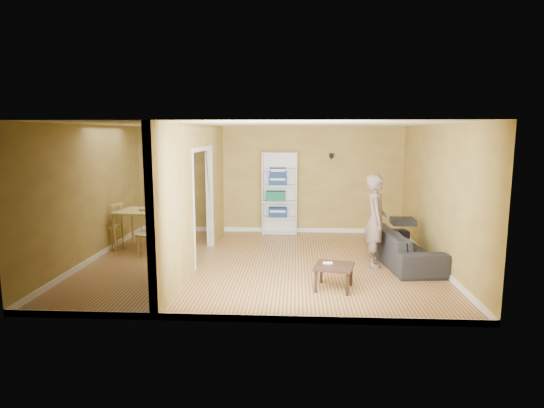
# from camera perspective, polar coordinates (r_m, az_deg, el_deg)

# --- Properties ---
(room_shell) EXTENTS (6.50, 6.50, 6.50)m
(room_shell) POSITION_cam_1_polar(r_m,az_deg,el_deg) (8.44, -1.43, 1.14)
(room_shell) COLOR tan
(room_shell) RESTS_ON ground
(partition) EXTENTS (0.22, 5.50, 2.60)m
(partition) POSITION_cam_1_polar(r_m,az_deg,el_deg) (8.62, -9.41, 1.18)
(partition) COLOR tan
(partition) RESTS_ON ground
(wall_speaker) EXTENTS (0.10, 0.10, 0.10)m
(wall_speaker) POSITION_cam_1_polar(r_m,az_deg,el_deg) (11.07, 7.47, 6.04)
(wall_speaker) COLOR black
(wall_speaker) RESTS_ON room_shell
(sofa) EXTENTS (2.27, 1.17, 0.83)m
(sofa) POSITION_cam_1_polar(r_m,az_deg,el_deg) (8.92, 16.27, -4.58)
(sofa) COLOR black
(sofa) RESTS_ON ground
(person) EXTENTS (0.78, 0.63, 2.00)m
(person) POSITION_cam_1_polar(r_m,az_deg,el_deg) (8.50, 12.91, -1.06)
(person) COLOR slate
(person) RESTS_ON ground
(bookshelf) EXTENTS (0.84, 0.37, 1.99)m
(bookshelf) POSITION_cam_1_polar(r_m,az_deg,el_deg) (11.04, 0.96, 1.39)
(bookshelf) COLOR white
(bookshelf) RESTS_ON ground
(paper_box_navy_a) EXTENTS (0.43, 0.28, 0.22)m
(paper_box_navy_a) POSITION_cam_1_polar(r_m,az_deg,el_deg) (11.07, 0.75, -1.02)
(paper_box_navy_a) COLOR navy
(paper_box_navy_a) RESTS_ON bookshelf
(paper_box_teal) EXTENTS (0.46, 0.30, 0.24)m
(paper_box_teal) POSITION_cam_1_polar(r_m,az_deg,el_deg) (11.01, 0.49, 1.01)
(paper_box_teal) COLOR teal
(paper_box_teal) RESTS_ON bookshelf
(paper_box_navy_b) EXTENTS (0.42, 0.27, 0.21)m
(paper_box_navy_b) POSITION_cam_1_polar(r_m,az_deg,el_deg) (10.96, 0.75, 2.97)
(paper_box_navy_b) COLOR navy
(paper_box_navy_b) RESTS_ON bookshelf
(paper_box_navy_c) EXTENTS (0.39, 0.26, 0.20)m
(paper_box_navy_c) POSITION_cam_1_polar(r_m,az_deg,el_deg) (10.94, 0.75, 3.98)
(paper_box_navy_c) COLOR navy
(paper_box_navy_c) RESTS_ON bookshelf
(coffee_table) EXTENTS (0.58, 0.58, 0.39)m
(coffee_table) POSITION_cam_1_polar(r_m,az_deg,el_deg) (7.27, 7.78, -8.06)
(coffee_table) COLOR #342015
(coffee_table) RESTS_ON ground
(game_controller) EXTENTS (0.15, 0.04, 0.03)m
(game_controller) POSITION_cam_1_polar(r_m,az_deg,el_deg) (7.32, 6.99, -7.34)
(game_controller) COLOR white
(game_controller) RESTS_ON coffee_table
(dining_table) EXTENTS (1.31, 0.87, 0.82)m
(dining_table) POSITION_cam_1_polar(r_m,az_deg,el_deg) (9.95, -15.17, -1.25)
(dining_table) COLOR tan
(dining_table) RESTS_ON ground
(chair_left) EXTENTS (0.59, 0.59, 0.98)m
(chair_left) POSITION_cam_1_polar(r_m,az_deg,el_deg) (10.24, -19.49, -2.57)
(chair_left) COLOR tan
(chair_left) RESTS_ON ground
(chair_near) EXTENTS (0.47, 0.47, 0.93)m
(chair_near) POSITION_cam_1_polar(r_m,az_deg,el_deg) (9.44, -15.50, -3.50)
(chair_near) COLOR tan
(chair_near) RESTS_ON ground
(chair_far) EXTENTS (0.53, 0.53, 0.87)m
(chair_far) POSITION_cam_1_polar(r_m,az_deg,el_deg) (10.63, -13.92, -2.22)
(chair_far) COLOR tan
(chair_far) RESTS_ON ground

